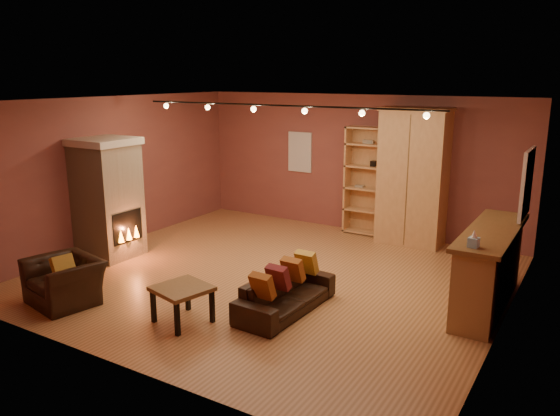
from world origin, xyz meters
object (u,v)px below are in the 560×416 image
Objects in this scene: coffee_table at (182,292)px; armoire at (413,177)px; armchair at (64,274)px; bookcase at (368,180)px; loveseat at (286,287)px; fireplace at (108,198)px; bar_counter at (489,268)px.

armoire is at bearing 73.90° from coffee_table.
armoire is at bearing 70.05° from armchair.
armoire reaches higher than bookcase.
loveseat is 1.41m from coffee_table.
fireplace is 5.03m from bookcase.
bar_counter is 1.39× the size of loveseat.
armoire reaches higher than loveseat.
bookcase is at bearing 167.66° from armoire.
coffee_table is (1.86, 0.37, -0.01)m from armchair.
fireplace is at bearing 132.30° from armchair.
bookcase is at bearing 9.67° from loveseat.
bookcase is 6.04m from armchair.
coffee_table is (2.93, -1.43, -0.64)m from fireplace.
loveseat is at bearing -6.17° from fireplace.
fireplace reaches higher than coffee_table.
bookcase is 5.23m from coffee_table.
bookcase is 1.28× the size of loveseat.
armchair is (-5.17, -2.96, -0.14)m from bar_counter.
armoire is (4.36, 3.52, 0.24)m from fireplace.
bookcase is 3.89m from bar_counter.
bar_counter is at bearing 41.55° from armchair.
coffee_table is at bearing -26.07° from fireplace.
armoire reaches higher than fireplace.
bookcase reaches higher than armchair.
armchair is (-2.31, -5.54, -0.68)m from bookcase.
fireplace is at bearing -132.10° from bookcase.
armchair is at bearing -121.72° from armoire.
loveseat is 1.55× the size of armchair.
coffee_table is at bearing 138.57° from loveseat.
fireplace is at bearing 153.93° from coffee_table.
armoire is 2.37× the size of armchair.
bar_counter is at bearing -51.51° from armoire.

